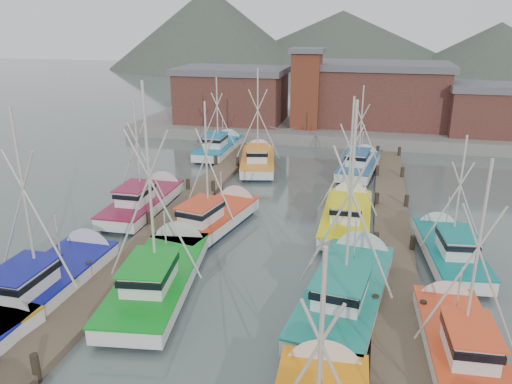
% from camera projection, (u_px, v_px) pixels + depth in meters
% --- Properties ---
extents(ground, '(260.00, 260.00, 0.00)m').
position_uv_depth(ground, '(253.00, 282.00, 25.35)').
color(ground, '#51615D').
rests_on(ground, ground).
extents(dock_left, '(2.30, 46.00, 1.50)m').
position_uv_depth(dock_left, '(158.00, 234.00, 30.52)').
color(dock_left, brown).
rests_on(dock_left, ground).
extents(dock_right, '(2.30, 46.00, 1.50)m').
position_uv_depth(dock_right, '(394.00, 258.00, 27.49)').
color(dock_right, brown).
rests_on(dock_right, ground).
extents(quay, '(44.00, 16.00, 1.20)m').
position_uv_depth(quay, '(326.00, 126.00, 59.18)').
color(quay, gray).
rests_on(quay, ground).
extents(shed_left, '(12.72, 8.48, 6.20)m').
position_uv_depth(shed_left, '(232.00, 94.00, 58.50)').
color(shed_left, brown).
rests_on(shed_left, quay).
extents(shed_center, '(14.84, 9.54, 6.90)m').
position_uv_depth(shed_center, '(381.00, 93.00, 56.54)').
color(shed_center, brown).
rests_on(shed_center, quay).
extents(shed_right, '(8.48, 6.36, 5.20)m').
position_uv_depth(shed_right, '(489.00, 109.00, 51.68)').
color(shed_right, brown).
rests_on(shed_right, quay).
extents(lookout_tower, '(3.60, 3.60, 8.50)m').
position_uv_depth(lookout_tower, '(306.00, 88.00, 54.31)').
color(lookout_tower, '#622B1C').
rests_on(lookout_tower, quay).
extents(distant_hills, '(175.00, 140.00, 42.00)m').
position_uv_depth(distant_hills, '(311.00, 67.00, 140.84)').
color(distant_hills, '#475244').
rests_on(distant_hills, ground).
extents(boat_4, '(4.46, 10.44, 11.16)m').
position_uv_depth(boat_4, '(161.00, 274.00, 24.71)').
color(boat_4, '#0F1834').
rests_on(boat_4, ground).
extents(boat_5, '(4.55, 10.64, 10.57)m').
position_uv_depth(boat_5, '(348.00, 288.00, 23.48)').
color(boat_5, '#0F1834').
rests_on(boat_5, ground).
extents(boat_6, '(4.17, 9.83, 10.11)m').
position_uv_depth(boat_6, '(49.00, 281.00, 24.10)').
color(boat_6, '#0F1834').
rests_on(boat_6, ground).
extents(boat_7, '(3.60, 8.52, 8.96)m').
position_uv_depth(boat_7, '(458.00, 341.00, 19.60)').
color(boat_7, '#0F1834').
rests_on(boat_7, ground).
extents(boat_8, '(4.58, 9.60, 8.98)m').
position_uv_depth(boat_8, '(214.00, 218.00, 31.67)').
color(boat_8, '#0F1834').
rests_on(boat_8, ground).
extents(boat_9, '(3.72, 9.33, 9.21)m').
position_uv_depth(boat_9, '(347.00, 215.00, 32.27)').
color(boat_9, '#0F1834').
rests_on(boat_9, ground).
extents(boat_10, '(3.59, 9.13, 8.61)m').
position_uv_depth(boat_10, '(146.00, 200.00, 34.82)').
color(boat_10, '#0F1834').
rests_on(boat_10, ground).
extents(boat_11, '(3.50, 8.52, 7.87)m').
position_uv_depth(boat_11, '(448.00, 249.00, 27.49)').
color(boat_11, '#0F1834').
rests_on(boat_11, ground).
extents(boat_12, '(4.54, 9.43, 9.60)m').
position_uv_depth(boat_12, '(258.00, 160.00, 44.80)').
color(boat_12, '#0F1834').
rests_on(boat_12, ground).
extents(boat_13, '(3.65, 8.96, 8.26)m').
position_uv_depth(boat_13, '(359.00, 164.00, 43.41)').
color(boat_13, '#0F1834').
rests_on(boat_13, ground).
extents(boat_14, '(3.47, 9.00, 8.30)m').
position_uv_depth(boat_14, '(220.00, 147.00, 49.39)').
color(boat_14, '#0F1834').
rests_on(boat_14, ground).
extents(gull_near, '(1.55, 0.65, 0.24)m').
position_uv_depth(gull_near, '(196.00, 143.00, 22.06)').
color(gull_near, slate).
rests_on(gull_near, ground).
extents(gull_far, '(1.54, 0.61, 0.24)m').
position_uv_depth(gull_far, '(282.00, 129.00, 27.76)').
color(gull_far, slate).
rests_on(gull_far, ground).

